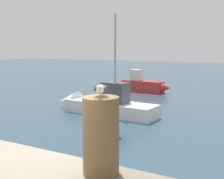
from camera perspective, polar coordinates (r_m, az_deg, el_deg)
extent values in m
cylinder|color=brown|center=(3.21, -2.19, -9.12)|extent=(0.40, 0.40, 0.86)
cylinder|color=tan|center=(3.11, -2.54, -1.13)|extent=(0.01, 0.01, 0.04)
cylinder|color=tan|center=(3.11, -1.89, -1.14)|extent=(0.01, 0.01, 0.04)
ellipsoid|color=silver|center=(3.09, -2.25, 0.07)|extent=(0.17, 0.25, 0.10)
sphere|color=silver|center=(2.96, -2.60, 0.24)|extent=(0.06, 0.06, 0.06)
cone|color=gold|center=(2.91, -2.75, 0.01)|extent=(0.04, 0.05, 0.02)
cube|color=silver|center=(3.23, -1.90, 0.52)|extent=(0.10, 0.10, 0.01)
ellipsoid|color=#323232|center=(3.11, -3.26, 0.29)|extent=(0.10, 0.19, 0.06)
ellipsoid|color=#323232|center=(3.09, -1.18, 0.26)|extent=(0.10, 0.19, 0.06)
cube|color=#B72D28|center=(19.59, 6.03, 0.63)|extent=(2.91, 1.13, 0.76)
cone|color=#B72D28|center=(18.88, 10.42, 0.37)|extent=(0.86, 0.86, 0.79)
cube|color=silver|center=(19.75, 4.77, 2.89)|extent=(0.74, 0.65, 0.74)
cube|color=silver|center=(12.80, -0.38, -3.74)|extent=(4.38, 1.58, 0.58)
cone|color=silver|center=(14.29, -8.59, -2.46)|extent=(1.20, 1.20, 1.12)
cube|color=#47474C|center=(12.53, 0.62, -0.60)|extent=(1.18, 0.79, 0.89)
cylinder|color=#A5A5A8|center=(12.38, 0.63, 8.07)|extent=(0.08, 0.08, 2.89)
cylinder|color=red|center=(9.70, -0.21, -8.30)|extent=(0.44, 0.44, 0.35)
sphere|color=red|center=(9.60, -0.21, -5.94)|extent=(0.56, 0.56, 0.56)
cylinder|color=#2D2D2D|center=(9.49, -0.21, -3.08)|extent=(0.05, 0.05, 0.50)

